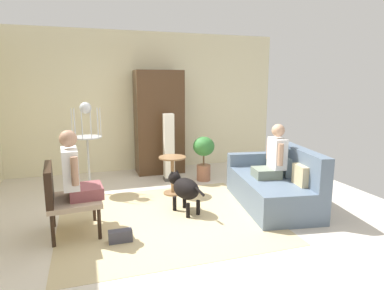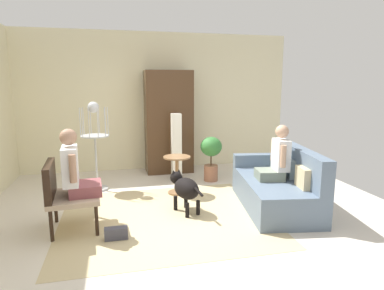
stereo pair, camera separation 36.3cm
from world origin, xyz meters
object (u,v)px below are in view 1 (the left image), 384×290
object	(u,v)px
armchair	(63,194)
round_end_table	(173,172)
couch	(274,184)
handbag	(120,236)
bird_cage_stand	(87,140)
dog	(185,188)
person_on_armchair	(75,172)
armoire_cabinet	(159,122)
person_on_couch	(274,157)
potted_plant	(204,153)
column_lamp	(169,148)

from	to	relation	value
armchair	round_end_table	world-z (taller)	armchair
couch	handbag	size ratio (longest dim) A/B	6.85
armchair	bird_cage_stand	size ratio (longest dim) A/B	0.57
handbag	dog	bearing A→B (deg)	33.94
person_on_armchair	dog	xyz separation A→B (m)	(1.44, 0.23, -0.41)
couch	armchair	bearing A→B (deg)	-177.43
bird_cage_stand	armoire_cabinet	size ratio (longest dim) A/B	0.73
round_end_table	armoire_cabinet	distance (m)	1.61
couch	person_on_couch	world-z (taller)	person_on_couch
armchair	dog	xyz separation A→B (m)	(1.59, 0.24, -0.16)
dog	bird_cage_stand	distance (m)	1.93
armchair	person_on_couch	xyz separation A→B (m)	(2.94, 0.11, 0.24)
armchair	person_on_couch	bearing A→B (deg)	2.16
couch	person_on_couch	xyz separation A→B (m)	(-0.05, -0.02, 0.44)
dog	potted_plant	distance (m)	1.63
round_end_table	dog	xyz separation A→B (m)	(-0.04, -0.82, -0.03)
dog	column_lamp	distance (m)	1.65
column_lamp	handbag	size ratio (longest dim) A/B	4.69
potted_plant	handbag	distance (m)	2.76
armchair	round_end_table	bearing A→B (deg)	33.09
round_end_table	column_lamp	world-z (taller)	column_lamp
potted_plant	handbag	world-z (taller)	potted_plant
person_on_couch	bird_cage_stand	world-z (taller)	bird_cage_stand
dog	handbag	bearing A→B (deg)	-146.06
person_on_armchair	bird_cage_stand	size ratio (longest dim) A/B	0.55
round_end_table	handbag	xyz separation A→B (m)	(-1.01, -1.48, -0.31)
couch	handbag	xyz separation A→B (m)	(-2.37, -0.55, -0.24)
round_end_table	bird_cage_stand	world-z (taller)	bird_cage_stand
column_lamp	armchair	bearing A→B (deg)	-133.51
potted_plant	armoire_cabinet	distance (m)	1.21
column_lamp	armoire_cabinet	bearing A→B (deg)	93.02
bird_cage_stand	column_lamp	xyz separation A→B (m)	(1.45, 0.28, -0.27)
armoire_cabinet	handbag	bearing A→B (deg)	-110.71
person_on_armchair	round_end_table	xyz separation A→B (m)	(1.48, 1.05, -0.39)
couch	armchair	xyz separation A→B (m)	(-2.99, -0.13, 0.20)
armchair	bird_cage_stand	bearing A→B (deg)	78.74
bird_cage_stand	armoire_cabinet	world-z (taller)	armoire_cabinet
bird_cage_stand	column_lamp	bearing A→B (deg)	10.78
dog	person_on_armchair	bearing A→B (deg)	-170.89
dog	bird_cage_stand	world-z (taller)	bird_cage_stand
person_on_armchair	bird_cage_stand	distance (m)	1.59
person_on_couch	dog	distance (m)	1.41
person_on_armchair	handbag	size ratio (longest dim) A/B	3.09
round_end_table	potted_plant	size ratio (longest dim) A/B	0.76
armchair	handbag	distance (m)	0.87
couch	armoire_cabinet	size ratio (longest dim) A/B	0.89
person_on_couch	person_on_armchair	size ratio (longest dim) A/B	0.96
armchair	person_on_armchair	xyz separation A→B (m)	(0.15, 0.01, 0.25)
couch	column_lamp	size ratio (longest dim) A/B	1.46
potted_plant	round_end_table	bearing A→B (deg)	-142.35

